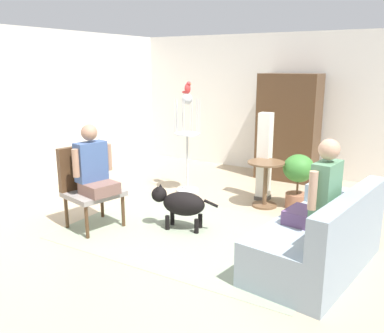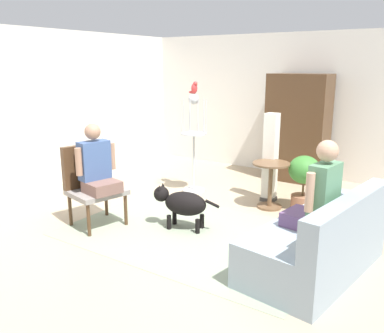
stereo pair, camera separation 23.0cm
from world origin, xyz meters
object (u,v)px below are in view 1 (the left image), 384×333
Objects in this scene: armchair at (87,181)px; person_on_couch at (320,192)px; potted_plant at (298,175)px; round_end_table at (265,179)px; bird_cage_stand at (187,141)px; person_on_armchair at (93,166)px; dog at (181,203)px; armoire_cabinet at (288,127)px; couch at (321,240)px; parrot at (188,88)px; column_lamp at (264,158)px.

armchair is 1.15× the size of person_on_couch.
armchair is 2.88m from potted_plant.
bird_cage_stand is at bearing 177.87° from round_end_table.
person_on_couch is 1.14× the size of potted_plant.
armchair is 1.89m from bird_cage_stand.
person_on_couch is at bearing 6.39° from armchair.
person_on_armchair is 2.81m from potted_plant.
potted_plant is at bearing 56.30° from dog.
armoire_cabinet is at bearing 82.79° from dog.
dog is at bearing 175.09° from couch.
parrot is at bearing 0.00° from bird_cage_stand.
round_end_table is at bearing 65.64° from dog.
person_on_armchair is at bearing -95.46° from bird_cage_stand.
armoire_cabinet reaches higher than dog.
armchair is 1.53× the size of round_end_table.
parrot is at bearing -169.17° from column_lamp.
person_on_couch is 1.78m from dog.
parrot reaches higher than round_end_table.
round_end_table is 1.72m from armoire_cabinet.
couch is 1.98× the size of person_on_couch.
person_on_couch reaches higher than potted_plant.
person_on_couch is at bearing -54.80° from column_lamp.
armoire_cabinet reaches higher than person_on_armchair.
round_end_table is at bearing 126.76° from person_on_couch.
person_on_couch is 1.34× the size of round_end_table.
couch is 2.65× the size of round_end_table.
dog is at bearing -114.36° from round_end_table.
column_lamp is (-0.13, 0.28, 0.25)m from round_end_table.
bird_cage_stand reaches higher than column_lamp.
bird_cage_stand is at bearing 84.54° from person_on_armchair.
couch is 1.86m from round_end_table.
person_on_couch is 0.57× the size of bird_cage_stand.
person_on_couch is at bearing -32.14° from bird_cage_stand.
person_on_armchair reaches higher than armchair.
parrot is (0.34, 1.85, 1.06)m from armchair.
potted_plant is (1.92, 2.03, -0.32)m from person_on_armchair.
couch is 9.52× the size of parrot.
column_lamp is at bearing 115.77° from round_end_table.
person_on_armchair is at bearing -129.55° from round_end_table.
person_on_couch reaches higher than couch.
person_on_couch is at bearing 7.55° from person_on_armchair.
dog is at bearing -61.97° from parrot.
couch is at bearing -66.08° from potted_plant.
round_end_table is at bearing 47.13° from armchair.
dog is at bearing 174.36° from person_on_couch.
column_lamp is (1.53, 2.07, 0.07)m from armchair.
column_lamp reaches higher than person_on_armchair.
round_end_table is 0.36× the size of armoire_cabinet.
dog is at bearing -61.63° from bird_cage_stand.
column_lamp is (0.46, 1.59, 0.32)m from dog.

